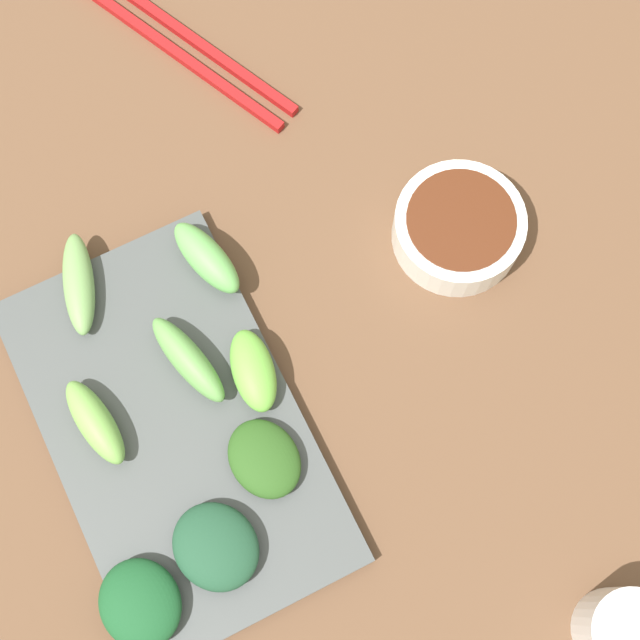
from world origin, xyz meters
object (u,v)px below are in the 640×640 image
object	(u,v)px
serving_plate	(175,430)
chopsticks	(181,44)
tea_cup	(623,631)
sauce_bowl	(458,227)

from	to	relation	value
serving_plate	chopsticks	world-z (taller)	serving_plate
serving_plate	tea_cup	distance (m)	0.34
sauce_bowl	chopsticks	bearing A→B (deg)	-64.13
tea_cup	serving_plate	bearing A→B (deg)	-50.84
sauce_bowl	tea_cup	bearing A→B (deg)	81.77
serving_plate	tea_cup	world-z (taller)	tea_cup
sauce_bowl	chopsticks	world-z (taller)	sauce_bowl
sauce_bowl	chopsticks	xyz separation A→B (m)	(0.12, -0.25, -0.02)
tea_cup	sauce_bowl	bearing A→B (deg)	-98.23
serving_plate	tea_cup	size ratio (longest dim) A/B	5.17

